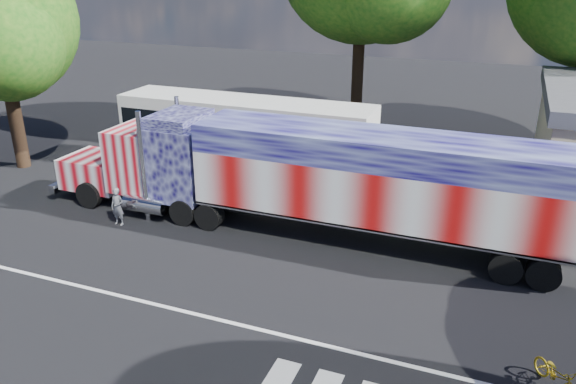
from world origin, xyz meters
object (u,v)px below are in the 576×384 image
(semi_truck, at_px, (312,176))
(bicycle, at_px, (557,375))
(coach_bus, at_px, (245,136))
(woman, at_px, (117,207))

(semi_truck, distance_m, bicycle, 10.85)
(coach_bus, distance_m, bicycle, 18.36)
(coach_bus, relative_size, woman, 8.20)
(semi_truck, relative_size, bicycle, 13.82)
(semi_truck, bearing_deg, woman, -164.21)
(coach_bus, height_order, woman, coach_bus)
(semi_truck, bearing_deg, bicycle, -35.45)
(bicycle, bearing_deg, woman, 127.97)
(coach_bus, xyz_separation_m, bicycle, (14.15, -11.60, -1.55))
(semi_truck, bearing_deg, coach_bus, 135.27)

